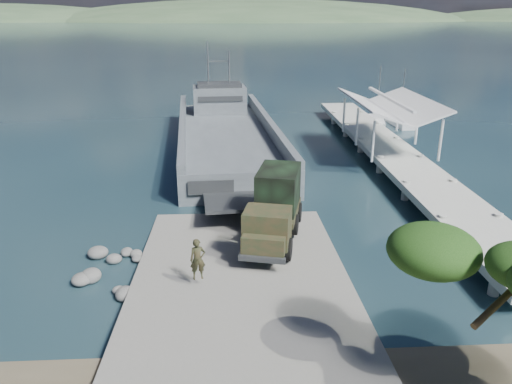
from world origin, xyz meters
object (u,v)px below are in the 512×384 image
pier (390,144)px  soldier (198,267)px  military_truck (275,207)px  sailboat_far (376,122)px  landing_craft (226,141)px  sailboat_near (400,123)px

pier → soldier: size_ratio=23.33×
military_truck → sailboat_far: 32.43m
soldier → sailboat_far: sailboat_far is taller
soldier → landing_craft: bearing=76.7°
sailboat_far → sailboat_near: bearing=7.4°
soldier → sailboat_near: sailboat_near is taller
sailboat_near → sailboat_far: 2.64m
pier → sailboat_near: size_ratio=6.91×
landing_craft → soldier: (-1.23, -25.01, 0.64)m
sailboat_near → soldier: bearing=-124.1°
landing_craft → soldier: size_ratio=17.73×
sailboat_near → military_truck: bearing=-122.9°
sailboat_near → sailboat_far: (-2.62, 0.28, 0.02)m
pier → landing_craft: (-13.69, 4.90, -0.80)m
landing_craft → military_truck: landing_craft is taller
pier → military_truck: pier is taller
landing_craft → sailboat_near: size_ratio=5.25×
pier → sailboat_far: size_ratio=6.52×
pier → sailboat_near: sailboat_near is taller
pier → sailboat_far: sailboat_far is taller
landing_craft → soldier: 25.05m
pier → military_truck: size_ratio=5.71×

